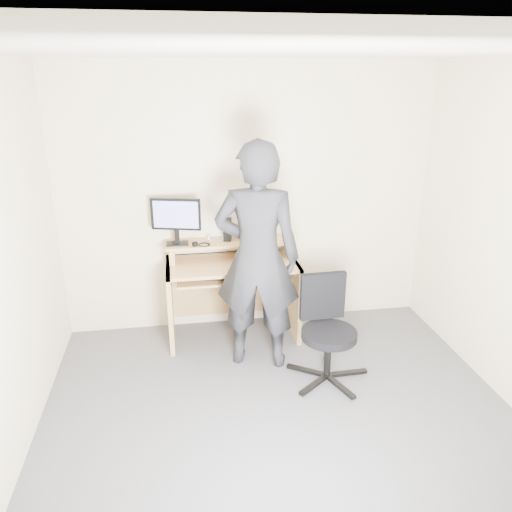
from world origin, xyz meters
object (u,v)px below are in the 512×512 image
object	(u,v)px
desk	(232,279)
office_chair	(327,326)
person	(257,258)
monitor	(176,217)

from	to	relation	value
desk	office_chair	size ratio (longest dim) A/B	1.42
desk	person	distance (m)	0.71
office_chair	person	bearing A→B (deg)	146.19
desk	person	xyz separation A→B (m)	(0.15, -0.56, 0.41)
monitor	office_chair	size ratio (longest dim) A/B	0.52
monitor	office_chair	distance (m)	1.63
office_chair	person	world-z (taller)	person
monitor	person	bearing A→B (deg)	-28.63
desk	monitor	bearing A→B (deg)	174.75
monitor	person	xyz separation A→B (m)	(0.64, -0.60, -0.20)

